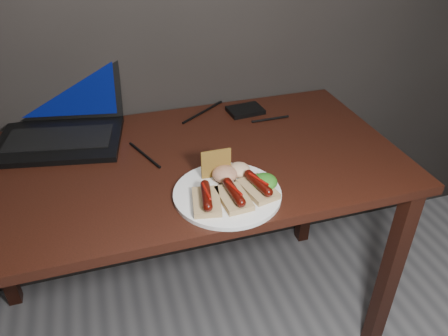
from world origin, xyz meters
TOP-DOWN VIEW (x-y plane):
  - desk at (0.00, 1.38)m, footprint 1.40×0.70m
  - laptop at (-0.32, 1.65)m, footprint 0.45×0.43m
  - hard_drive at (0.32, 1.63)m, footprint 0.13×0.10m
  - desk_cables at (-0.04, 1.54)m, footprint 1.03×0.39m
  - plate at (0.11, 1.17)m, footprint 0.36×0.36m
  - bread_sausage_left at (0.04, 1.13)m, footprint 0.09×0.13m
  - bread_sausage_center at (0.11, 1.12)m, footprint 0.08×0.12m
  - bread_sausage_right at (0.19, 1.14)m, footprint 0.09×0.13m
  - crispbread at (0.10, 1.25)m, footprint 0.09×0.01m
  - salad_greens at (0.21, 1.16)m, footprint 0.07×0.07m
  - salsa_mound at (0.12, 1.22)m, footprint 0.07×0.07m
  - coleslaw_mound at (0.16, 1.23)m, footprint 0.06×0.06m

SIDE VIEW (x-z plane):
  - desk at x=0.00m, z-range 0.29..1.04m
  - desk_cables at x=-0.04m, z-range 0.75..0.76m
  - plate at x=0.11m, z-range 0.75..0.76m
  - hard_drive at x=0.32m, z-range 0.75..0.77m
  - bread_sausage_left at x=0.04m, z-range 0.76..0.80m
  - bread_sausage_center at x=0.11m, z-range 0.76..0.80m
  - bread_sausage_right at x=0.19m, z-range 0.76..0.80m
  - coleslaw_mound at x=0.16m, z-range 0.76..0.80m
  - salad_greens at x=0.21m, z-range 0.76..0.80m
  - salsa_mound at x=0.12m, z-range 0.76..0.80m
  - laptop at x=-0.32m, z-range 0.68..0.92m
  - crispbread at x=0.10m, z-range 0.76..0.85m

